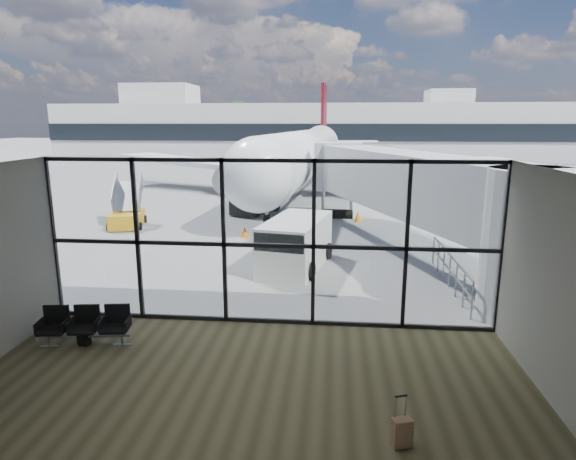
% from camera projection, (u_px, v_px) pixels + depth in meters
% --- Properties ---
extents(ground, '(220.00, 220.00, 0.00)m').
position_uv_depth(ground, '(319.00, 173.00, 52.10)').
color(ground, slate).
rests_on(ground, ground).
extents(lounge_shell, '(12.02, 8.01, 4.51)m').
position_uv_depth(lounge_shell, '(229.00, 291.00, 8.01)').
color(lounge_shell, brown).
rests_on(lounge_shell, ground).
extents(glass_curtain_wall, '(12.10, 0.12, 4.50)m').
position_uv_depth(glass_curtain_wall, '(268.00, 244.00, 12.76)').
color(glass_curtain_wall, white).
rests_on(glass_curtain_wall, ground).
extents(jet_bridge, '(8.00, 16.50, 4.33)m').
position_uv_depth(jet_bridge, '(415.00, 190.00, 19.06)').
color(jet_bridge, '#A7A9AD').
rests_on(jet_bridge, ground).
extents(apron_railing, '(0.06, 5.46, 1.11)m').
position_uv_depth(apron_railing, '(450.00, 266.00, 15.97)').
color(apron_railing, gray).
rests_on(apron_railing, ground).
extents(far_terminal, '(80.00, 12.20, 11.00)m').
position_uv_depth(far_terminal, '(320.00, 130.00, 72.57)').
color(far_terminal, '#AFAFAA').
rests_on(far_terminal, ground).
extents(tree_0, '(4.95, 4.95, 7.12)m').
position_uv_depth(tree_0, '(75.00, 127.00, 86.37)').
color(tree_0, '#382619').
rests_on(tree_0, ground).
extents(tree_1, '(5.61, 5.61, 8.07)m').
position_uv_depth(tree_1, '(106.00, 123.00, 85.67)').
color(tree_1, '#382619').
rests_on(tree_1, ground).
extents(tree_2, '(6.27, 6.27, 9.03)m').
position_uv_depth(tree_2, '(139.00, 119.00, 84.98)').
color(tree_2, '#382619').
rests_on(tree_2, ground).
extents(tree_3, '(4.95, 4.95, 7.12)m').
position_uv_depth(tree_3, '(172.00, 127.00, 84.69)').
color(tree_3, '#382619').
rests_on(tree_3, ground).
extents(tree_4, '(5.61, 5.61, 8.07)m').
position_uv_depth(tree_4, '(205.00, 123.00, 83.99)').
color(tree_4, '#382619').
rests_on(tree_4, ground).
extents(tree_5, '(6.27, 6.27, 9.03)m').
position_uv_depth(tree_5, '(239.00, 119.00, 83.29)').
color(tree_5, '#382619').
rests_on(tree_5, ground).
extents(seating_row, '(2.18, 0.91, 0.97)m').
position_uv_depth(seating_row, '(86.00, 323.00, 11.88)').
color(seating_row, gray).
rests_on(seating_row, ground).
extents(backpack, '(0.32, 0.31, 0.42)m').
position_uv_depth(backpack, '(84.00, 338.00, 11.86)').
color(backpack, black).
rests_on(backpack, ground).
extents(suitcase, '(0.38, 0.31, 0.91)m').
position_uv_depth(suitcase, '(402.00, 433.00, 8.12)').
color(suitcase, '#977554').
rests_on(suitcase, ground).
extents(airliner, '(31.76, 36.85, 9.49)m').
position_uv_depth(airliner, '(304.00, 154.00, 38.30)').
color(airliner, white).
rests_on(airliner, ground).
extents(service_van, '(2.73, 4.56, 1.86)m').
position_uv_depth(service_van, '(295.00, 243.00, 18.08)').
color(service_van, silver).
rests_on(service_van, ground).
extents(belt_loader, '(3.09, 4.59, 2.01)m').
position_uv_depth(belt_loader, '(257.00, 202.00, 29.23)').
color(belt_loader, black).
rests_on(belt_loader, ground).
extents(mobile_stairs, '(2.22, 3.41, 2.21)m').
position_uv_depth(mobile_stairs, '(127.00, 217.00, 25.36)').
color(mobile_stairs, '#BE8516').
rests_on(mobile_stairs, ground).
extents(traffic_cone_a, '(0.38, 0.38, 0.55)m').
position_uv_depth(traffic_cone_a, '(245.00, 232.00, 23.04)').
color(traffic_cone_a, orange).
rests_on(traffic_cone_a, ground).
extents(traffic_cone_b, '(0.42, 0.42, 0.60)m').
position_uv_depth(traffic_cone_b, '(358.00, 217.00, 26.65)').
color(traffic_cone_b, orange).
rests_on(traffic_cone_b, ground).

